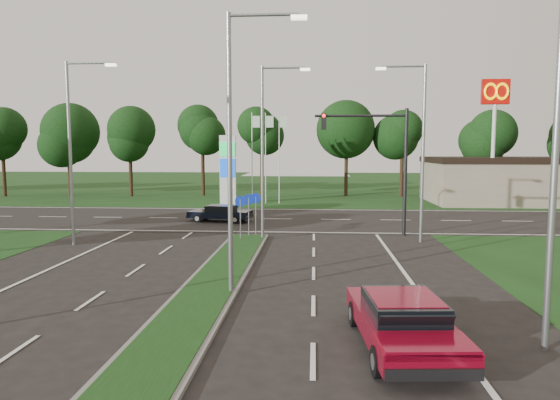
{
  "coord_description": "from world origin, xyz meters",
  "views": [
    {
      "loc": [
        3.51,
        -9.84,
        4.74
      ],
      "look_at": [
        1.77,
        15.32,
        2.2
      ],
      "focal_mm": 32.0,
      "sensor_mm": 36.0,
      "label": 1
    }
  ],
  "objects": [
    {
      "name": "treeline_far",
      "position": [
        0.1,
        39.93,
        6.83
      ],
      "size": [
        6.0,
        6.0,
        9.9
      ],
      "color": "black",
      "rests_on": "ground"
    },
    {
      "name": "navy_sedan",
      "position": [
        -2.68,
        22.47,
        0.6
      ],
      "size": [
        4.25,
        2.28,
        1.11
      ],
      "rotation": [
        0.0,
        0.0,
        1.41
      ],
      "color": "black",
      "rests_on": "ground"
    },
    {
      "name": "red_sedan",
      "position": [
        5.62,
        1.85,
        0.7
      ],
      "size": [
        2.34,
        4.9,
        1.31
      ],
      "rotation": [
        0.0,
        0.0,
        0.08
      ],
      "color": "maroon",
      "rests_on": "ground"
    },
    {
      "name": "commercial_building",
      "position": [
        22.0,
        36.0,
        2.0
      ],
      "size": [
        16.0,
        9.0,
        4.0
      ],
      "primitive_type": "cube",
      "color": "gray",
      "rests_on": "ground"
    },
    {
      "name": "median_kerb",
      "position": [
        0.0,
        4.0,
        0.06
      ],
      "size": [
        2.0,
        26.0,
        0.12
      ],
      "primitive_type": "cube",
      "color": "slate",
      "rests_on": "ground"
    },
    {
      "name": "streetlight_right_near",
      "position": [
        8.8,
        2.0,
        5.08
      ],
      "size": [
        2.53,
        0.22,
        9.0
      ],
      "rotation": [
        0.0,
        0.0,
        3.14
      ],
      "color": "gray",
      "rests_on": "ground"
    },
    {
      "name": "streetlight_right_far",
      "position": [
        8.8,
        16.0,
        5.08
      ],
      "size": [
        2.53,
        0.22,
        9.0
      ],
      "rotation": [
        0.0,
        0.0,
        3.14
      ],
      "color": "gray",
      "rests_on": "ground"
    },
    {
      "name": "median_signs",
      "position": [
        0.0,
        16.4,
        1.71
      ],
      "size": [
        1.16,
        1.76,
        2.38
      ],
      "color": "gray",
      "rests_on": "ground"
    },
    {
      "name": "streetlight_left_far",
      "position": [
        -8.3,
        14.0,
        5.08
      ],
      "size": [
        2.53,
        0.22,
        9.0
      ],
      "color": "gray",
      "rests_on": "ground"
    },
    {
      "name": "streetlight_median_far",
      "position": [
        1.0,
        16.0,
        5.08
      ],
      "size": [
        2.53,
        0.22,
        9.0
      ],
      "color": "gray",
      "rests_on": "ground"
    },
    {
      "name": "cross_road",
      "position": [
        0.0,
        24.0,
        0.0
      ],
      "size": [
        160.0,
        12.0,
        0.02
      ],
      "primitive_type": "cube",
      "color": "black",
      "rests_on": "ground"
    },
    {
      "name": "ground",
      "position": [
        0.0,
        0.0,
        0.0
      ],
      "size": [
        160.0,
        160.0,
        0.0
      ],
      "primitive_type": "plane",
      "color": "black",
      "rests_on": "ground"
    },
    {
      "name": "traffic_signal",
      "position": [
        7.19,
        18.0,
        4.65
      ],
      "size": [
        5.1,
        0.42,
        7.0
      ],
      "color": "black",
      "rests_on": "ground"
    },
    {
      "name": "gas_pylon",
      "position": [
        -3.79,
        33.05,
        3.2
      ],
      "size": [
        5.8,
        1.26,
        8.0
      ],
      "color": "silver",
      "rests_on": "ground"
    },
    {
      "name": "verge_far",
      "position": [
        0.0,
        55.0,
        0.0
      ],
      "size": [
        160.0,
        50.0,
        0.02
      ],
      "primitive_type": "cube",
      "color": "#173411",
      "rests_on": "ground"
    },
    {
      "name": "streetlight_median_near",
      "position": [
        1.0,
        6.0,
        5.08
      ],
      "size": [
        2.53,
        0.22,
        9.0
      ],
      "color": "gray",
      "rests_on": "ground"
    },
    {
      "name": "mcdonalds_sign",
      "position": [
        18.0,
        31.97,
        7.99
      ],
      "size": [
        2.2,
        0.47,
        10.4
      ],
      "color": "silver",
      "rests_on": "ground"
    }
  ]
}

